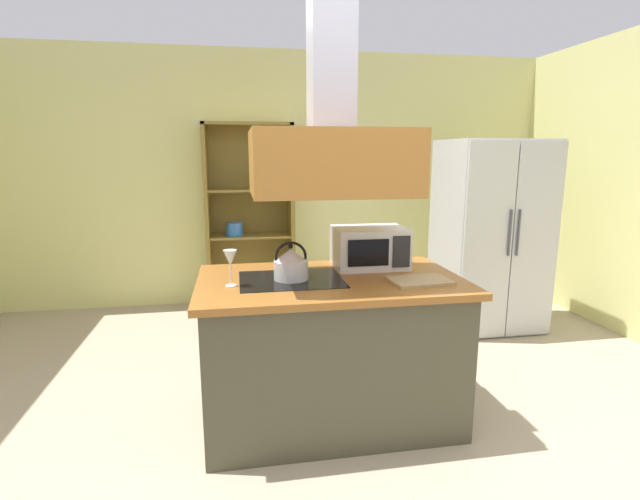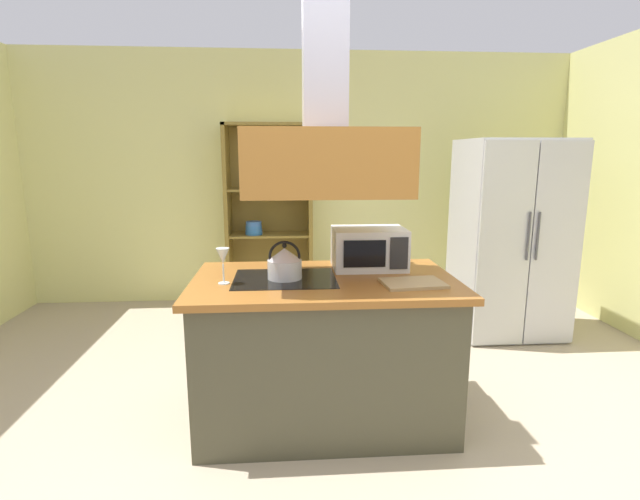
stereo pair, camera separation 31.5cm
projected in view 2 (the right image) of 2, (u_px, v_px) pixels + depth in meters
The scene contains 10 objects.
ground_plane at pixel (321, 455), 2.61m from camera, with size 7.80×7.80×0.00m, color tan.
wall_back at pixel (301, 179), 5.28m from camera, with size 6.00×0.12×2.70m, color #D9D888.
kitchen_island at pixel (324, 349), 2.91m from camera, with size 1.56×0.95×0.90m.
range_hood at pixel (325, 140), 2.67m from camera, with size 0.90×0.70×1.30m.
refrigerator at pixel (510, 238), 4.29m from camera, with size 0.90×0.77×1.75m.
dish_cabinet at pixel (269, 226), 5.13m from camera, with size 0.91×0.40×1.94m.
kettle at pixel (285, 263), 2.79m from camera, with size 0.20×0.20×0.23m.
cutting_board at pixel (413, 283), 2.68m from camera, with size 0.34×0.24×0.02m, color #A3875A.
microwave at pixel (369, 248), 3.05m from camera, with size 0.46×0.35×0.26m.
wine_glass_on_counter at pixel (223, 258), 2.67m from camera, with size 0.08×0.08×0.21m.
Camera 2 is at (-0.18, -2.33, 1.62)m, focal length 26.71 mm.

